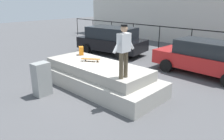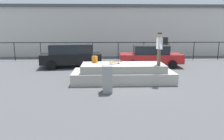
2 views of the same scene
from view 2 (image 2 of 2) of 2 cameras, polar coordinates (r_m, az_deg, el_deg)
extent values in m
plane|color=#4C4C4F|center=(12.20, 4.09, -2.93)|extent=(60.00, 60.00, 0.00)
cube|color=#ADA89E|center=(12.01, 2.94, -1.65)|extent=(5.62, 2.19, 0.61)
cube|color=#A09B91|center=(11.91, 2.96, 0.72)|extent=(4.61, 1.80, 0.40)
cylinder|color=brown|center=(11.70, 12.39, 3.45)|extent=(0.14, 0.14, 0.88)
cylinder|color=brown|center=(11.49, 12.62, 3.30)|extent=(0.14, 0.14, 0.88)
cube|color=silver|center=(11.52, 12.66, 6.99)|extent=(0.25, 0.44, 0.59)
cylinder|color=silver|center=(11.78, 12.37, 7.06)|extent=(0.10, 0.44, 0.55)
cylinder|color=silver|center=(11.26, 12.96, 6.85)|extent=(0.10, 0.44, 0.55)
sphere|color=tan|center=(11.50, 12.75, 9.15)|extent=(0.22, 0.22, 0.22)
cylinder|color=black|center=(11.49, 12.78, 9.64)|extent=(0.22, 0.22, 0.05)
cube|color=brown|center=(11.86, 0.96, 2.20)|extent=(0.79, 0.59, 0.02)
cylinder|color=silver|center=(11.82, -0.36, 1.78)|extent=(0.06, 0.05, 0.06)
cylinder|color=silver|center=(11.65, 0.17, 1.64)|extent=(0.06, 0.05, 0.06)
cylinder|color=silver|center=(12.10, 1.71, 2.00)|extent=(0.06, 0.05, 0.06)
cylinder|color=silver|center=(11.94, 2.26, 1.87)|extent=(0.06, 0.05, 0.06)
cube|color=orange|center=(12.30, -4.68, 2.90)|extent=(0.34, 0.33, 0.39)
cube|color=black|center=(16.69, -10.96, 3.14)|extent=(4.74, 2.59, 0.72)
cube|color=black|center=(16.60, -11.06, 5.61)|extent=(3.37, 2.16, 0.73)
cylinder|color=black|center=(17.80, -15.39, 2.26)|extent=(0.66, 0.31, 0.64)
cylinder|color=black|center=(15.84, -16.00, 1.14)|extent=(0.66, 0.31, 0.64)
cylinder|color=black|center=(17.77, -6.38, 2.58)|extent=(0.66, 0.31, 0.64)
cylinder|color=black|center=(15.79, -5.88, 1.50)|extent=(0.66, 0.31, 0.64)
cube|color=#B21E1E|center=(16.83, 10.32, 3.16)|extent=(4.83, 2.00, 0.68)
cube|color=black|center=(16.75, 10.40, 5.42)|extent=(2.68, 1.71, 0.65)
cylinder|color=black|center=(17.60, 5.00, 2.53)|extent=(0.65, 0.24, 0.64)
cylinder|color=black|center=(15.76, 5.58, 1.49)|extent=(0.65, 0.24, 0.64)
cylinder|color=black|center=(18.10, 14.36, 2.46)|extent=(0.65, 0.24, 0.64)
cylinder|color=black|center=(16.32, 15.97, 1.44)|extent=(0.65, 0.24, 0.64)
cube|color=gray|center=(9.97, -1.28, -2.40)|extent=(0.47, 0.62, 1.27)
cylinder|color=black|center=(21.59, -24.75, 4.56)|extent=(0.06, 0.06, 1.69)
cylinder|color=black|center=(20.79, -18.62, 4.78)|extent=(0.06, 0.06, 1.69)
cylinder|color=black|center=(20.23, -12.07, 4.96)|extent=(0.06, 0.06, 1.69)
cylinder|color=black|center=(19.96, -5.24, 5.08)|extent=(0.06, 0.06, 1.69)
cylinder|color=black|center=(19.97, 1.68, 5.12)|extent=(0.06, 0.06, 1.69)
cylinder|color=black|center=(20.27, 8.49, 5.09)|extent=(0.06, 0.06, 1.69)
cylinder|color=black|center=(20.84, 15.02, 5.00)|extent=(0.06, 0.06, 1.69)
cylinder|color=black|center=(21.66, 21.12, 4.85)|extent=(0.06, 0.06, 1.69)
cylinder|color=black|center=(22.71, 26.72, 4.67)|extent=(0.06, 0.06, 1.69)
cube|color=black|center=(19.90, 1.69, 7.42)|extent=(24.00, 0.04, 0.06)
cube|color=beige|center=(26.21, 0.79, 10.28)|extent=(24.67, 7.64, 5.04)
cube|color=#4C4C51|center=(26.30, 0.81, 16.11)|extent=(25.16, 8.02, 0.30)
cube|color=#262628|center=(23.28, 13.54, 6.09)|extent=(1.00, 0.06, 2.00)
camera|label=1|loc=(9.42, 49.77, 10.26)|focal=34.99mm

